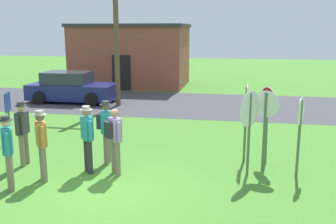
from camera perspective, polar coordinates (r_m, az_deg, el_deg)
ground_plane at (r=9.06m, az=-9.67°, el=-11.29°), size 80.00×80.00×0.00m
street_asphalt at (r=18.73m, az=1.05°, el=1.27°), size 60.00×6.40×0.01m
building_background at (r=24.90m, az=-5.48°, el=8.51°), size 7.13×4.78×3.90m
utility_pole at (r=18.10m, az=-7.79°, el=12.66°), size 1.80×0.24×7.11m
parked_car_on_street at (r=19.73m, az=-14.29°, el=3.48°), size 4.30×2.03×1.51m
stop_sign_rear_right at (r=9.54m, az=12.11°, el=-0.85°), size 0.48×0.78×2.14m
stop_sign_leaning_right at (r=10.53m, az=14.62°, el=0.09°), size 0.38×0.73×2.11m
stop_sign_center_cluster at (r=9.95m, az=14.34°, el=-0.76°), size 0.67×0.18×2.10m
stop_sign_far_back at (r=9.78m, az=19.15°, el=-1.68°), size 0.27×0.64×2.00m
stop_sign_low_front at (r=10.49m, az=11.62°, el=0.42°), size 0.07×0.81×2.16m
person_on_left at (r=10.36m, az=-9.31°, el=-2.32°), size 0.41×0.57×1.74m
person_in_teal at (r=9.56m, az=-18.41°, el=-4.21°), size 0.39×0.48×1.74m
person_with_sunhat at (r=9.80m, az=-11.99°, el=-3.44°), size 0.41×0.45×1.74m
person_holding_notes at (r=9.55m, az=-8.03°, el=-3.71°), size 0.47×0.48×1.69m
person_in_dark_shirt at (r=10.82m, az=-20.94°, el=-2.50°), size 0.32×0.57×1.74m
person_in_blue at (r=9.27m, az=-22.84°, el=-5.07°), size 0.37×0.50×1.74m
info_panel_middle at (r=13.04m, az=-22.82°, el=0.45°), size 0.20×0.58×1.65m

